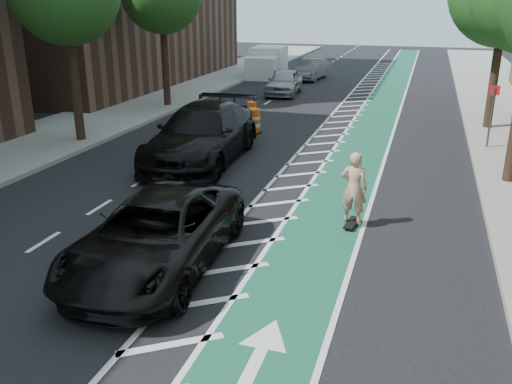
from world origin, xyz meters
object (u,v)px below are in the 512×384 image
at_px(suv_far, 202,134).
at_px(barrel_a, 171,141).
at_px(skateboarder, 354,188).
at_px(suv_near, 156,234).

bearing_deg(suv_far, barrel_a, 152.85).
bearing_deg(skateboarder, barrel_a, -27.48).
distance_m(skateboarder, barrel_a, 9.05).
height_order(suv_far, barrel_a, suv_far).
bearing_deg(barrel_a, suv_far, -24.06).
xyz_separation_m(skateboarder, barrel_a, (-7.50, 5.03, -0.60)).
relative_size(skateboarder, suv_far, 0.28).
xyz_separation_m(suv_far, barrel_a, (-1.59, 0.71, -0.53)).
distance_m(suv_near, barrel_a, 9.32).
distance_m(skateboarder, suv_far, 7.32).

